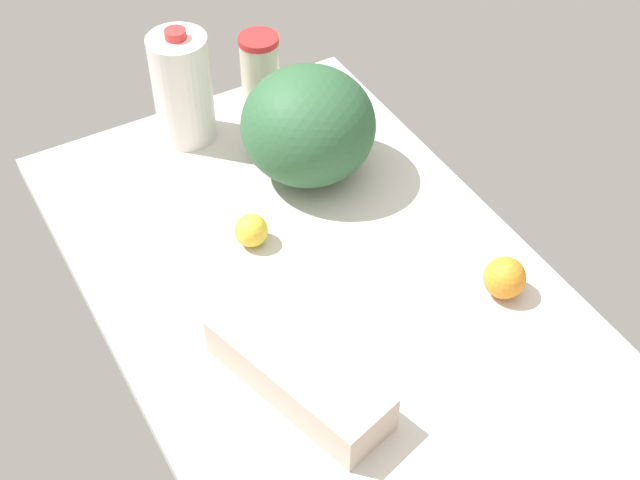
{
  "coord_description": "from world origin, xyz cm",
  "views": [
    {
      "loc": [
        93.5,
        -53.3,
        121.09
      ],
      "look_at": [
        0.0,
        0.0,
        13.0
      ],
      "focal_mm": 50.0,
      "sensor_mm": 36.0,
      "label": 1
    }
  ],
  "objects_px": {
    "tumbler_cup": "(260,71)",
    "lime_far_back": "(335,85)",
    "milk_jug": "(182,88)",
    "lemon_beside_bowl": "(251,230)",
    "watermelon": "(308,126)",
    "egg_carton": "(298,374)",
    "orange_near_front": "(505,278)"
  },
  "relations": [
    {
      "from": "tumbler_cup",
      "to": "lime_far_back",
      "type": "bearing_deg",
      "value": 69.26
    },
    {
      "from": "milk_jug",
      "to": "lemon_beside_bowl",
      "type": "relative_size",
      "value": 4.06
    },
    {
      "from": "tumbler_cup",
      "to": "watermelon",
      "type": "bearing_deg",
      "value": -4.77
    },
    {
      "from": "egg_carton",
      "to": "lemon_beside_bowl",
      "type": "bearing_deg",
      "value": 150.15
    },
    {
      "from": "orange_near_front",
      "to": "lime_far_back",
      "type": "distance_m",
      "value": 0.65
    },
    {
      "from": "tumbler_cup",
      "to": "orange_near_front",
      "type": "relative_size",
      "value": 2.25
    },
    {
      "from": "lime_far_back",
      "to": "tumbler_cup",
      "type": "bearing_deg",
      "value": -110.74
    },
    {
      "from": "orange_near_front",
      "to": "lime_far_back",
      "type": "height_order",
      "value": "orange_near_front"
    },
    {
      "from": "milk_jug",
      "to": "watermelon",
      "type": "bearing_deg",
      "value": 35.8
    },
    {
      "from": "watermelon",
      "to": "orange_near_front",
      "type": "xyz_separation_m",
      "value": [
        0.46,
        0.14,
        -0.08
      ]
    },
    {
      "from": "watermelon",
      "to": "lemon_beside_bowl",
      "type": "bearing_deg",
      "value": -56.42
    },
    {
      "from": "egg_carton",
      "to": "tumbler_cup",
      "type": "distance_m",
      "value": 0.77
    },
    {
      "from": "milk_jug",
      "to": "tumbler_cup",
      "type": "bearing_deg",
      "value": 96.54
    },
    {
      "from": "tumbler_cup",
      "to": "lemon_beside_bowl",
      "type": "distance_m",
      "value": 0.44
    },
    {
      "from": "egg_carton",
      "to": "lime_far_back",
      "type": "relative_size",
      "value": 5.62
    },
    {
      "from": "watermelon",
      "to": "tumbler_cup",
      "type": "xyz_separation_m",
      "value": [
        -0.25,
        0.02,
        -0.03
      ]
    },
    {
      "from": "milk_jug",
      "to": "orange_near_front",
      "type": "distance_m",
      "value": 0.75
    },
    {
      "from": "watermelon",
      "to": "tumbler_cup",
      "type": "height_order",
      "value": "watermelon"
    },
    {
      "from": "orange_near_front",
      "to": "lemon_beside_bowl",
      "type": "bearing_deg",
      "value": -135.16
    },
    {
      "from": "watermelon",
      "to": "tumbler_cup",
      "type": "relative_size",
      "value": 1.57
    },
    {
      "from": "tumbler_cup",
      "to": "lemon_beside_bowl",
      "type": "height_order",
      "value": "tumbler_cup"
    },
    {
      "from": "milk_jug",
      "to": "lemon_beside_bowl",
      "type": "distance_m",
      "value": 0.37
    },
    {
      "from": "watermelon",
      "to": "lime_far_back",
      "type": "xyz_separation_m",
      "value": [
        -0.19,
        0.17,
        -0.09
      ]
    },
    {
      "from": "egg_carton",
      "to": "tumbler_cup",
      "type": "bearing_deg",
      "value": 141.46
    },
    {
      "from": "egg_carton",
      "to": "tumbler_cup",
      "type": "xyz_separation_m",
      "value": [
        -0.71,
        0.3,
        0.05
      ]
    },
    {
      "from": "milk_jug",
      "to": "orange_near_front",
      "type": "height_order",
      "value": "milk_jug"
    },
    {
      "from": "egg_carton",
      "to": "lemon_beside_bowl",
      "type": "relative_size",
      "value": 5.19
    },
    {
      "from": "tumbler_cup",
      "to": "egg_carton",
      "type": "bearing_deg",
      "value": -22.62
    },
    {
      "from": "egg_carton",
      "to": "orange_near_front",
      "type": "relative_size",
      "value": 4.33
    },
    {
      "from": "lemon_beside_bowl",
      "to": "lime_far_back",
      "type": "height_order",
      "value": "lemon_beside_bowl"
    },
    {
      "from": "lime_far_back",
      "to": "watermelon",
      "type": "bearing_deg",
      "value": -42.39
    },
    {
      "from": "watermelon",
      "to": "tumbler_cup",
      "type": "distance_m",
      "value": 0.25
    }
  ]
}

